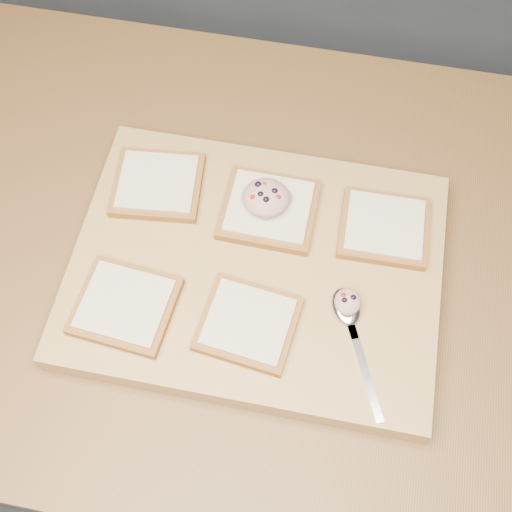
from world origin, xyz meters
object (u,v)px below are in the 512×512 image
Objects in this scene: cutting_board at (256,269)px; bread_far_center at (269,209)px; tuna_salad_dollop at (266,197)px; spoon at (349,316)px.

bread_far_center is (0.00, 0.08, 0.03)m from cutting_board.
tuna_salad_dollop is (-0.00, 0.08, 0.05)m from cutting_board.
bread_far_center is 0.75× the size of spoon.
cutting_board is 0.15m from spoon.
bread_far_center is at bearing 88.01° from cutting_board.
bread_far_center is 2.02× the size of tuna_salad_dollop.
bread_far_center reaches higher than cutting_board.
tuna_salad_dollop is at bearing 134.21° from spoon.
tuna_salad_dollop is 0.37× the size of spoon.
bread_far_center is at bearing 133.56° from spoon.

